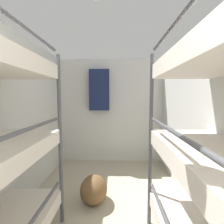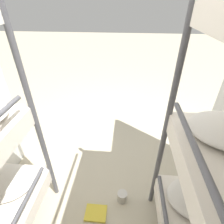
# 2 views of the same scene
# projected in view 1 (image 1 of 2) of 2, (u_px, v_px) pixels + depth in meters

# --- Properties ---
(wall_right) EXTENTS (0.06, 4.44, 2.35)m
(wall_right) POSITION_uv_depth(u_px,v_px,m) (217.00, 128.00, 1.83)
(wall_right) COLOR silver
(wall_right) RESTS_ON ground_plane
(wall_back) EXTENTS (2.44, 0.06, 2.35)m
(wall_back) POSITION_uv_depth(u_px,v_px,m) (111.00, 111.00, 4.04)
(wall_back) COLOR silver
(wall_back) RESTS_ON ground_plane
(duffel_bag) EXTENTS (0.38, 0.50, 0.38)m
(duffel_bag) POSITION_uv_depth(u_px,v_px,m) (94.00, 189.00, 2.48)
(duffel_bag) COLOR brown
(duffel_bag) RESTS_ON ground_plane
(hanging_coat) EXTENTS (0.44, 0.12, 0.90)m
(hanging_coat) POSITION_uv_depth(u_px,v_px,m) (99.00, 90.00, 3.86)
(hanging_coat) COLOR #192347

